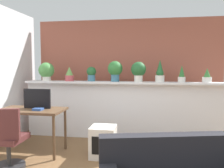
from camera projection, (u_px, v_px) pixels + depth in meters
The scene contains 16 objects.
divider_wall at pixel (124, 111), 4.65m from camera, with size 4.07×0.16×1.12m, color silver.
plant_shelf at pixel (124, 83), 4.56m from camera, with size 4.07×0.31×0.04m, color silver.
brick_wall_behind at pixel (127, 76), 5.18m from camera, with size 4.07×0.10×2.50m, color #9E5442.
potted_plant_0 at pixel (46, 71), 4.79m from camera, with size 0.32×0.32×0.38m.
potted_plant_1 at pixel (69, 75), 4.73m from camera, with size 0.18×0.18×0.29m.
potted_plant_2 at pixel (91, 73), 4.68m from camera, with size 0.19×0.19×0.29m.
potted_plant_3 at pixel (115, 70), 4.57m from camera, with size 0.30×0.30×0.41m.
potted_plant_4 at pixel (138, 70), 4.47m from camera, with size 0.29×0.29×0.39m.
potted_plant_5 at pixel (160, 73), 4.44m from camera, with size 0.17×0.17×0.43m.
potted_plant_6 at pixel (182, 75), 4.37m from camera, with size 0.14×0.14×0.33m.
potted_plant_7 at pixel (207, 76), 4.33m from camera, with size 0.17×0.17×0.27m.
desk at pixel (31, 114), 3.88m from camera, with size 1.10×0.60×0.75m.
tv_monitor at pixel (37, 99), 3.93m from camera, with size 0.47×0.04×0.33m, color black.
office_chair at pixel (7, 144), 3.20m from camera, with size 0.49×0.49×0.91m.
side_cube_shelf at pixel (103, 142), 3.72m from camera, with size 0.40×0.41×0.50m.
book_on_desk at pixel (38, 109), 3.76m from camera, with size 0.15×0.12×0.04m, color #2D4C8C.
Camera 1 is at (0.48, -2.57, 1.47)m, focal length 36.94 mm.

